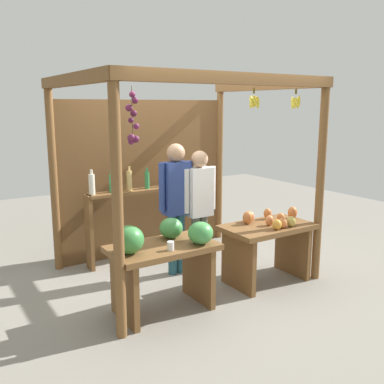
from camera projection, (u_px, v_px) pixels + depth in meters
ground_plane at (183, 273)px, 5.62m from camera, size 12.00×12.00×0.00m
market_stall at (165, 159)px, 5.71m from camera, size 2.74×2.16×2.45m
fruit_counter_left at (163, 253)px, 4.46m from camera, size 1.10×0.67×1.00m
fruit_counter_right at (268, 239)px, 5.27m from camera, size 1.11×0.64×0.88m
bottle_shelf_unit at (147, 203)px, 6.04m from camera, size 1.75×0.22×1.34m
vendor_man at (176, 197)px, 5.43m from camera, size 0.48×0.23×1.67m
vendor_woman at (199, 200)px, 5.54m from camera, size 0.48×0.21×1.57m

